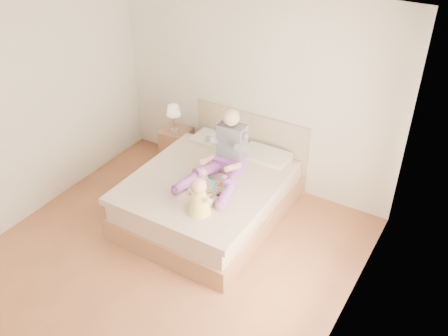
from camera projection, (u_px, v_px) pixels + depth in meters
The scene contains 7 objects.
room at pixel (160, 152), 4.86m from camera, with size 4.02×4.22×2.71m.
bed at pixel (213, 192), 6.32m from camera, with size 1.70×2.18×1.00m.
nightstand at pixel (177, 145), 7.41m from camera, with size 0.46×0.42×0.51m.
lamp at pixel (174, 112), 7.07m from camera, with size 0.20×0.20×0.41m.
adult at pixel (225, 157), 6.03m from camera, with size 0.71×1.01×0.84m.
tray at pixel (210, 186), 5.89m from camera, with size 0.51×0.43×0.13m.
baby at pixel (199, 199), 5.43m from camera, with size 0.30×0.40×0.44m.
Camera 1 is at (2.75, -3.21, 4.07)m, focal length 40.00 mm.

